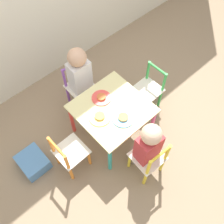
{
  "coord_description": "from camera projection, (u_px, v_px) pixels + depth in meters",
  "views": [
    {
      "loc": [
        -0.86,
        -0.94,
        2.39
      ],
      "look_at": [
        0.0,
        0.0,
        0.38
      ],
      "focal_mm": 42.0,
      "sensor_mm": 36.0,
      "label": 1
    }
  ],
  "objects": [
    {
      "name": "storage_bin",
      "position": [
        33.0,
        162.0,
        2.45
      ],
      "size": [
        0.24,
        0.27,
        0.13
      ],
      "color": "#4C7FB7",
      "rests_on": "ground_plane"
    },
    {
      "name": "chair_green",
      "position": [
        149.0,
        89.0,
        2.68
      ],
      "size": [
        0.26,
        0.26,
        0.52
      ],
      "rotation": [
        0.0,
        0.0,
        -1.55
      ],
      "color": "silver",
      "rests_on": "ground_plane"
    },
    {
      "name": "child_back",
      "position": [
        81.0,
        75.0,
        2.48
      ],
      "size": [
        0.2,
        0.22,
        0.8
      ],
      "rotation": [
        0.0,
        0.0,
        -0.03
      ],
      "color": "#38383D",
      "rests_on": "ground_plane"
    },
    {
      "name": "kids_table",
      "position": [
        112.0,
        112.0,
        2.37
      ],
      "size": [
        0.62,
        0.62,
        0.45
      ],
      "color": "beige",
      "rests_on": "ground_plane"
    },
    {
      "name": "child_front",
      "position": [
        147.0,
        145.0,
        2.14
      ],
      "size": [
        0.21,
        0.22,
        0.73
      ],
      "rotation": [
        0.0,
        0.0,
        -3.2
      ],
      "color": "#7A6B5B",
      "rests_on": "ground_plane"
    },
    {
      "name": "chair_purple",
      "position": [
        79.0,
        87.0,
        2.7
      ],
      "size": [
        0.27,
        0.27,
        0.52
      ],
      "rotation": [
        0.0,
        0.0,
        -0.03
      ],
      "color": "silver",
      "rests_on": "ground_plane"
    },
    {
      "name": "plate_left",
      "position": [
        100.0,
        117.0,
        2.26
      ],
      "size": [
        0.19,
        0.19,
        0.03
      ],
      "color": "#EADB66",
      "rests_on": "kids_table"
    },
    {
      "name": "plate_back",
      "position": [
        101.0,
        98.0,
        2.37
      ],
      "size": [
        0.18,
        0.18,
        0.03
      ],
      "color": "#E54C47",
      "rests_on": "kids_table"
    },
    {
      "name": "chair_orange",
      "position": [
        69.0,
        154.0,
        2.3
      ],
      "size": [
        0.26,
        0.26,
        0.52
      ],
      "rotation": [
        0.0,
        0.0,
        -4.7
      ],
      "color": "silver",
      "rests_on": "ground_plane"
    },
    {
      "name": "chair_yellow",
      "position": [
        149.0,
        159.0,
        2.27
      ],
      "size": [
        0.28,
        0.28,
        0.52
      ],
      "rotation": [
        0.0,
        0.0,
        -3.2
      ],
      "color": "silver",
      "rests_on": "ground_plane"
    },
    {
      "name": "ground_plane",
      "position": [
        112.0,
        132.0,
        2.7
      ],
      "size": [
        6.0,
        6.0,
        0.0
      ],
      "primitive_type": "plane",
      "color": "#8C755B"
    },
    {
      "name": "plate_front",
      "position": [
        123.0,
        118.0,
        2.26
      ],
      "size": [
        0.2,
        0.2,
        0.03
      ],
      "color": "#4C9EE0",
      "rests_on": "kids_table"
    }
  ]
}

